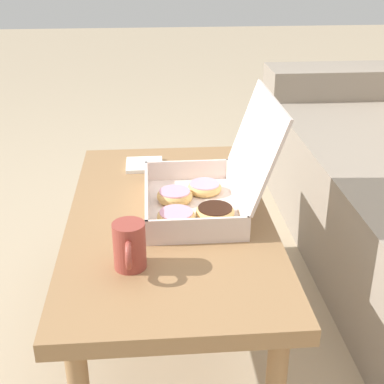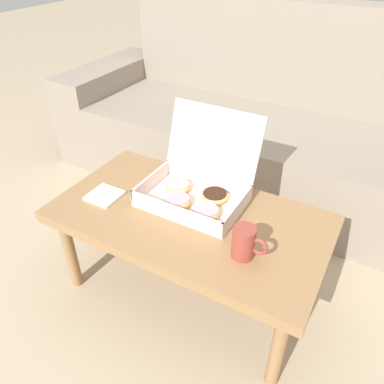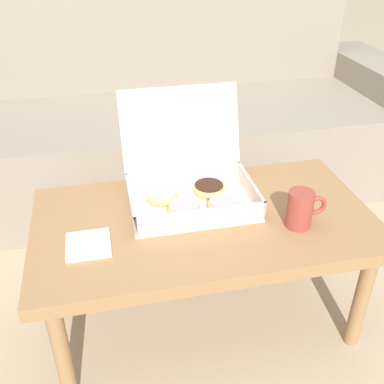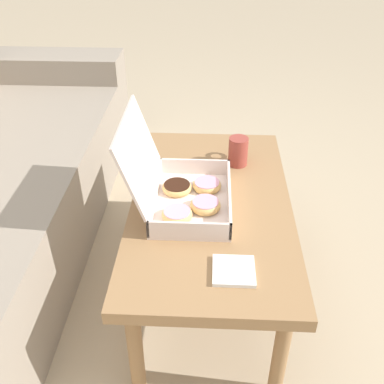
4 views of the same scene
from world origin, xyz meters
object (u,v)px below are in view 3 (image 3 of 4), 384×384
object	(u,v)px
couch	(156,120)
coffee_table	(204,229)
coffee_mug	(301,209)
pastry_box	(191,184)

from	to	relation	value
couch	coffee_table	distance (m)	0.97
couch	coffee_mug	bearing A→B (deg)	-76.83
coffee_table	pastry_box	size ratio (longest dim) A/B	2.65
coffee_mug	coffee_table	bearing A→B (deg)	159.07
couch	coffee_mug	size ratio (longest dim) A/B	21.40
coffee_table	coffee_mug	xyz separation A→B (m)	(0.25, -0.10, 0.10)
couch	coffee_table	world-z (taller)	couch
pastry_box	coffee_mug	xyz separation A→B (m)	(0.27, -0.19, -0.00)
pastry_box	coffee_table	bearing A→B (deg)	-78.87
coffee_table	pastry_box	bearing A→B (deg)	101.13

